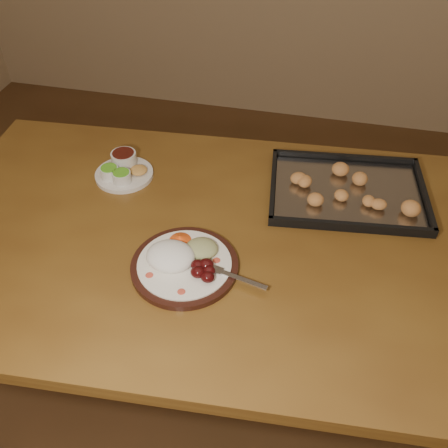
# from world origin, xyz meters

# --- Properties ---
(ground) EXTENTS (4.00, 4.00, 0.00)m
(ground) POSITION_xyz_m (0.00, 0.00, 0.00)
(ground) COLOR brown
(ground) RESTS_ON ground
(dining_table) EXTENTS (1.56, 1.00, 0.75)m
(dining_table) POSITION_xyz_m (-0.07, 0.08, 0.65)
(dining_table) COLOR brown
(dining_table) RESTS_ON ground
(dinner_plate) EXTENTS (0.33, 0.25, 0.06)m
(dinner_plate) POSITION_xyz_m (-0.11, -0.04, 0.77)
(dinner_plate) COLOR black
(dinner_plate) RESTS_ON dining_table
(condiment_saucer) EXTENTS (0.17, 0.17, 0.06)m
(condiment_saucer) POSITION_xyz_m (-0.38, 0.27, 0.77)
(condiment_saucer) COLOR silver
(condiment_saucer) RESTS_ON dining_table
(baking_tray) EXTENTS (0.46, 0.36, 0.04)m
(baking_tray) POSITION_xyz_m (0.25, 0.32, 0.76)
(baking_tray) COLOR black
(baking_tray) RESTS_ON dining_table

